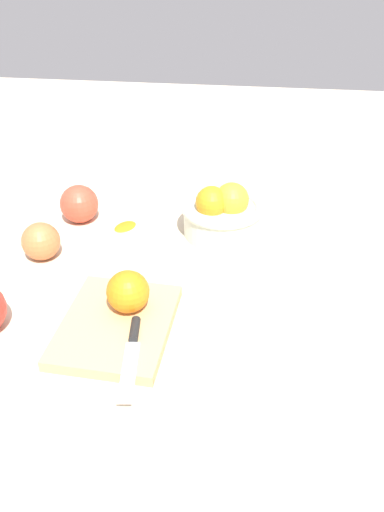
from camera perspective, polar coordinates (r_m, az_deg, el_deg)
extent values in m
plane|color=beige|center=(0.91, -5.47, -2.60)|extent=(2.40, 2.40, 0.00)
cylinder|color=beige|center=(1.02, 3.33, 4.00)|extent=(0.15, 0.15, 0.06)
torus|color=beige|center=(1.00, 3.39, 5.46)|extent=(0.16, 0.16, 0.02)
sphere|color=orange|center=(0.99, 2.20, 6.01)|extent=(0.06, 0.06, 0.06)
sphere|color=orange|center=(1.00, 4.43, 6.27)|extent=(0.07, 0.07, 0.07)
cube|color=tan|center=(0.81, -8.39, -7.66)|extent=(0.21, 0.18, 0.02)
sphere|color=orange|center=(0.80, -7.20, -3.95)|extent=(0.07, 0.07, 0.07)
cube|color=silver|center=(0.72, -7.03, -12.62)|extent=(0.11, 0.03, 0.00)
cylinder|color=black|center=(0.77, -6.41, -8.13)|extent=(0.05, 0.02, 0.01)
sphere|color=#D6422D|center=(1.08, -12.46, 5.69)|extent=(0.08, 0.08, 0.08)
sphere|color=#CC6638|center=(0.98, -16.49, 1.59)|extent=(0.07, 0.07, 0.07)
ellipsoid|color=orange|center=(1.06, -7.48, 3.43)|extent=(0.06, 0.06, 0.01)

